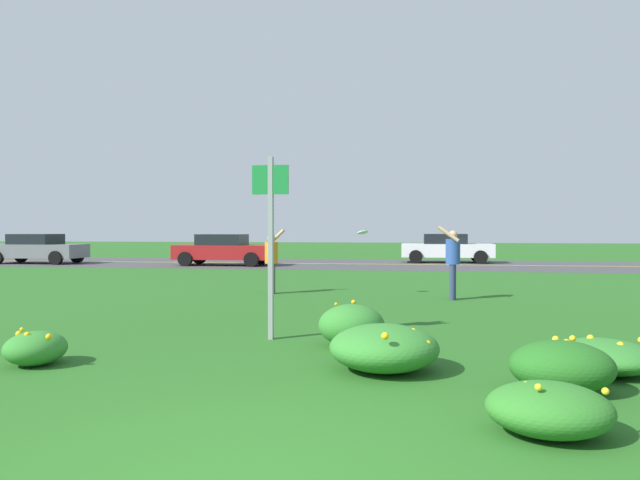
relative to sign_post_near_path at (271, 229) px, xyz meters
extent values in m
plane|color=#26601E|center=(1.00, 7.27, -1.67)|extent=(120.00, 120.00, 0.00)
cube|color=#424244|center=(1.00, 19.64, -1.66)|extent=(120.00, 8.77, 0.01)
cube|color=yellow|center=(1.00, 19.64, -1.66)|extent=(120.00, 0.16, 0.00)
ellipsoid|color=#337F2D|center=(4.34, -1.40, -1.48)|extent=(1.14, 1.25, 0.38)
sphere|color=yellow|center=(4.34, -1.65, -1.36)|extent=(0.07, 0.07, 0.07)
sphere|color=yellow|center=(4.71, -1.33, -1.46)|extent=(0.08, 0.08, 0.08)
sphere|color=yellow|center=(4.46, -1.57, -1.32)|extent=(0.08, 0.08, 0.08)
sphere|color=yellow|center=(4.23, -1.24, -1.30)|extent=(0.08, 0.08, 0.08)
ellipsoid|color=#2D7526|center=(3.23, -3.71, -1.46)|extent=(1.01, 0.89, 0.42)
sphere|color=yellow|center=(3.11, -3.91, -1.23)|extent=(0.06, 0.06, 0.06)
sphere|color=yellow|center=(3.07, -3.63, -1.29)|extent=(0.06, 0.06, 0.06)
sphere|color=yellow|center=(3.42, -3.94, -1.35)|extent=(0.08, 0.08, 0.08)
sphere|color=yellow|center=(3.63, -3.82, -1.27)|extent=(0.06, 0.06, 0.06)
sphere|color=yellow|center=(3.25, -3.56, -1.43)|extent=(0.07, 0.07, 0.07)
ellipsoid|color=#337F2D|center=(1.80, -1.73, -1.40)|extent=(1.29, 1.32, 0.54)
sphere|color=yellow|center=(1.84, -2.35, -1.15)|extent=(0.08, 0.08, 0.08)
sphere|color=yellow|center=(2.30, -1.97, -1.29)|extent=(0.07, 0.07, 0.07)
sphere|color=yellow|center=(1.94, -1.39, -1.37)|extent=(0.06, 0.06, 0.06)
sphere|color=yellow|center=(2.21, -1.62, -1.31)|extent=(0.05, 0.05, 0.05)
sphere|color=yellow|center=(2.14, -1.74, -1.19)|extent=(0.06, 0.06, 0.06)
sphere|color=yellow|center=(1.89, -1.90, -1.17)|extent=(0.07, 0.07, 0.07)
sphere|color=yellow|center=(1.86, -1.58, -1.34)|extent=(0.05, 0.05, 0.05)
ellipsoid|color=#23661E|center=(3.64, -2.37, -1.41)|extent=(1.04, 0.89, 0.52)
sphere|color=yellow|center=(3.75, -2.10, -1.21)|extent=(0.08, 0.08, 0.08)
sphere|color=yellow|center=(3.83, -2.64, -1.29)|extent=(0.08, 0.08, 0.08)
sphere|color=yellow|center=(3.44, -1.94, -1.31)|extent=(0.09, 0.09, 0.09)
sphere|color=yellow|center=(3.63, -2.14, -1.17)|extent=(0.07, 0.07, 0.07)
sphere|color=yellow|center=(3.47, -1.91, -1.38)|extent=(0.06, 0.06, 0.06)
sphere|color=yellow|center=(3.84, -1.99, -1.18)|extent=(0.07, 0.07, 0.07)
ellipsoid|color=#337F2D|center=(-2.44, -2.13, -1.46)|extent=(0.73, 0.76, 0.41)
sphere|color=yellow|center=(-2.68, -2.11, -1.29)|extent=(0.08, 0.08, 0.08)
sphere|color=yellow|center=(-2.42, -2.34, -1.41)|extent=(0.08, 0.08, 0.08)
sphere|color=yellow|center=(-2.45, -2.27, -1.27)|extent=(0.07, 0.07, 0.07)
sphere|color=yellow|center=(-2.16, -2.28, -1.28)|extent=(0.07, 0.07, 0.07)
sphere|color=yellow|center=(-2.65, -2.10, -1.35)|extent=(0.06, 0.06, 0.06)
sphere|color=yellow|center=(-2.63, -2.30, -1.38)|extent=(0.08, 0.08, 0.08)
sphere|color=yellow|center=(-2.63, -2.12, -1.24)|extent=(0.05, 0.05, 0.05)
ellipsoid|color=#337F2D|center=(1.27, -0.34, -1.37)|extent=(0.95, 0.88, 0.60)
sphere|color=gold|center=(1.25, 0.07, -1.09)|extent=(0.07, 0.07, 0.07)
sphere|color=gold|center=(1.02, -0.13, -1.10)|extent=(0.05, 0.05, 0.05)
sphere|color=gold|center=(1.57, -0.29, -1.21)|extent=(0.06, 0.06, 0.06)
cube|color=#93969B|center=(0.00, 0.01, -0.29)|extent=(0.07, 0.10, 2.77)
cube|color=#197F38|center=(0.00, -0.02, 0.75)|extent=(0.56, 0.03, 0.44)
cylinder|color=orange|center=(-1.53, 6.22, -0.60)|extent=(0.34, 0.34, 0.56)
sphere|color=tan|center=(-1.53, 6.22, -0.23)|extent=(0.21, 0.21, 0.21)
cylinder|color=#4C4742|center=(-1.51, 6.31, -1.28)|extent=(0.14, 0.14, 0.79)
cylinder|color=#4C4742|center=(-1.54, 6.14, -1.28)|extent=(0.14, 0.14, 0.79)
cylinder|color=tan|center=(-1.42, 6.41, -0.19)|extent=(0.46, 0.15, 0.42)
cylinder|color=tan|center=(-1.53, 6.02, -0.62)|extent=(0.12, 0.10, 0.53)
cylinder|color=#2D4C9E|center=(3.05, 5.60, -0.53)|extent=(0.34, 0.34, 0.60)
sphere|color=tan|center=(3.05, 5.60, -0.13)|extent=(0.21, 0.21, 0.21)
cylinder|color=navy|center=(3.04, 5.52, -1.25)|extent=(0.14, 0.14, 0.84)
cylinder|color=navy|center=(3.06, 5.69, -1.25)|extent=(0.14, 0.14, 0.84)
cylinder|color=tan|center=(2.93, 5.42, -0.10)|extent=(0.52, 0.16, 0.40)
cylinder|color=tan|center=(3.05, 5.80, -0.54)|extent=(0.12, 0.10, 0.57)
cylinder|color=white|center=(0.85, 6.16, -0.07)|extent=(0.29, 0.28, 0.14)
torus|color=white|center=(0.85, 6.16, -0.08)|extent=(0.29, 0.27, 0.14)
cube|color=slate|center=(-16.12, 17.67, -1.05)|extent=(4.50, 1.82, 0.66)
cube|color=black|center=(-16.22, 17.67, -0.48)|extent=(2.10, 1.64, 0.52)
cylinder|color=black|center=(-14.57, 18.56, -1.34)|extent=(0.66, 0.22, 0.66)
cylinder|color=black|center=(-14.57, 16.78, -1.34)|extent=(0.66, 0.22, 0.66)
cylinder|color=black|center=(-17.67, 18.56, -1.34)|extent=(0.66, 0.22, 0.66)
cube|color=maroon|center=(-6.60, 17.67, -1.05)|extent=(4.50, 1.82, 0.66)
cube|color=black|center=(-6.70, 17.67, -0.48)|extent=(2.10, 1.64, 0.52)
cylinder|color=black|center=(-5.05, 18.56, -1.34)|extent=(0.66, 0.22, 0.66)
cylinder|color=black|center=(-5.05, 16.78, -1.34)|extent=(0.66, 0.22, 0.66)
cylinder|color=black|center=(-8.15, 18.56, -1.34)|extent=(0.66, 0.22, 0.66)
cylinder|color=black|center=(-8.15, 16.78, -1.34)|extent=(0.66, 0.22, 0.66)
cube|color=silver|center=(3.75, 21.62, -1.05)|extent=(4.50, 1.82, 0.66)
cube|color=black|center=(3.65, 21.62, -0.48)|extent=(2.10, 1.64, 0.52)
cylinder|color=black|center=(5.30, 22.51, -1.34)|extent=(0.66, 0.22, 0.66)
cylinder|color=black|center=(5.30, 20.73, -1.34)|extent=(0.66, 0.22, 0.66)
cylinder|color=black|center=(2.20, 22.51, -1.34)|extent=(0.66, 0.22, 0.66)
cylinder|color=black|center=(2.20, 20.73, -1.34)|extent=(0.66, 0.22, 0.66)
camera|label=1|loc=(2.16, -8.70, 0.00)|focal=33.18mm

